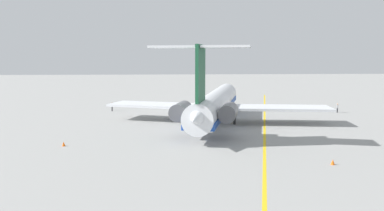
{
  "coord_description": "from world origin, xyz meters",
  "views": [
    {
      "loc": [
        -62.68,
        19.39,
        10.63
      ],
      "look_at": [
        -0.38,
        14.8,
        2.88
      ],
      "focal_mm": 35.8,
      "sensor_mm": 36.0,
      "label": 1
    }
  ],
  "objects_px": {
    "safety_cone_nose": "(333,162)",
    "main_jetliner": "(215,103)",
    "ground_crew_near_nose": "(112,106)",
    "ground_crew_near_tail": "(337,107)",
    "safety_cone_tail": "(64,144)",
    "safety_cone_wingtip": "(286,106)"
  },
  "relations": [
    {
      "from": "ground_crew_near_nose",
      "to": "ground_crew_near_tail",
      "type": "relative_size",
      "value": 0.96
    },
    {
      "from": "main_jetliner",
      "to": "safety_cone_wingtip",
      "type": "distance_m",
      "value": 27.61
    },
    {
      "from": "safety_cone_nose",
      "to": "safety_cone_wingtip",
      "type": "height_order",
      "value": "same"
    },
    {
      "from": "ground_crew_near_nose",
      "to": "safety_cone_nose",
      "type": "bearing_deg",
      "value": -11.94
    },
    {
      "from": "ground_crew_near_nose",
      "to": "safety_cone_wingtip",
      "type": "relative_size",
      "value": 3.15
    },
    {
      "from": "main_jetliner",
      "to": "safety_cone_nose",
      "type": "relative_size",
      "value": 75.48
    },
    {
      "from": "safety_cone_nose",
      "to": "ground_crew_near_nose",
      "type": "bearing_deg",
      "value": 33.37
    },
    {
      "from": "main_jetliner",
      "to": "safety_cone_tail",
      "type": "bearing_deg",
      "value": 140.24
    },
    {
      "from": "ground_crew_near_nose",
      "to": "safety_cone_tail",
      "type": "bearing_deg",
      "value": -48.45
    },
    {
      "from": "safety_cone_nose",
      "to": "ground_crew_near_tail",
      "type": "bearing_deg",
      "value": -25.51
    },
    {
      "from": "main_jetliner",
      "to": "safety_cone_nose",
      "type": "distance_m",
      "value": 26.55
    },
    {
      "from": "main_jetliner",
      "to": "safety_cone_nose",
      "type": "height_order",
      "value": "main_jetliner"
    },
    {
      "from": "ground_crew_near_nose",
      "to": "safety_cone_wingtip",
      "type": "distance_m",
      "value": 37.46
    },
    {
      "from": "safety_cone_nose",
      "to": "safety_cone_tail",
      "type": "relative_size",
      "value": 1.0
    },
    {
      "from": "safety_cone_nose",
      "to": "safety_cone_tail",
      "type": "height_order",
      "value": "same"
    },
    {
      "from": "main_jetliner",
      "to": "ground_crew_near_tail",
      "type": "height_order",
      "value": "main_jetliner"
    },
    {
      "from": "ground_crew_near_tail",
      "to": "safety_cone_wingtip",
      "type": "height_order",
      "value": "ground_crew_near_tail"
    },
    {
      "from": "ground_crew_near_tail",
      "to": "safety_cone_wingtip",
      "type": "bearing_deg",
      "value": -66.03
    },
    {
      "from": "main_jetliner",
      "to": "ground_crew_near_nose",
      "type": "relative_size",
      "value": 23.93
    },
    {
      "from": "main_jetliner",
      "to": "safety_cone_wingtip",
      "type": "relative_size",
      "value": 75.48
    },
    {
      "from": "safety_cone_nose",
      "to": "main_jetliner",
      "type": "bearing_deg",
      "value": 18.92
    },
    {
      "from": "safety_cone_nose",
      "to": "safety_cone_tail",
      "type": "xyz_separation_m",
      "value": [
        10.34,
        29.07,
        0.0
      ]
    }
  ]
}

